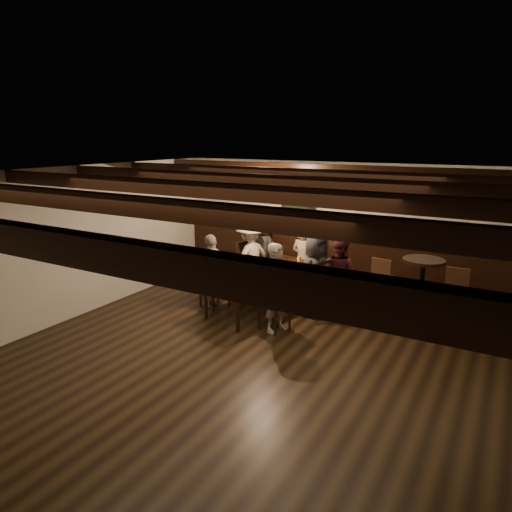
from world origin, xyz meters
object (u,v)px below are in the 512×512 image
Objects in this scene: person_right_far at (277,288)px; bar_stool_left at (383,300)px; dining_table at (262,272)px; chair_right_near at (313,298)px; chair_left_far at (214,290)px; person_bench_centre at (303,261)px; high_top_table at (422,283)px; person_left_near at (250,258)px; person_left_far at (212,271)px; person_bench_right at (339,274)px; person_right_near at (315,275)px; person_bench_left at (261,251)px; chair_right_far at (275,313)px; bar_stool_right at (454,311)px; chair_left_near at (251,278)px.

bar_stool_left is (1.31, 1.00, -0.27)m from person_right_far.
dining_table is 0.93m from chair_right_near.
chair_left_far is 0.69× the size of person_right_far.
high_top_table is at bearing -176.50° from person_bench_centre.
chair_left_far is 0.71× the size of person_bench_centre.
person_bench_centre is 0.96m from person_left_near.
person_left_far is (-0.84, -0.24, -0.03)m from dining_table.
chair_right_near reaches higher than dining_table.
person_left_near is at bearing -180.00° from person_left_far.
person_bench_right is 1.00× the size of person_left_far.
high_top_table is at bearing 31.62° from bar_stool_left.
person_bench_centre is 0.96× the size of person_right_near.
person_right_near is 1.26× the size of high_top_table.
person_bench_left is 1.03× the size of person_right_near.
chair_right_near is 1.07× the size of chair_right_far.
person_left_near reaches higher than person_right_far.
person_right_far is 1.23× the size of bar_stool_right.
person_left_far is 1.15× the size of bar_stool_left.
chair_right_far is 0.99m from person_right_near.
chair_right_far is at bearing 58.50° from person_left_near.
person_left_far is (-1.11, -1.25, -0.02)m from person_bench_centre.
bar_stool_left reaches higher than high_top_table.
bar_stool_right is at bearing 115.00° from person_left_far.
person_bench_right is 1.84m from bar_stool_right.
person_right_far is (0.03, -0.01, 0.41)m from chair_right_far.
person_bench_centre is (0.91, -0.09, -0.04)m from person_bench_left.
person_bench_centre is 1.04× the size of person_left_far.
bar_stool_left is (2.73, 0.62, 0.12)m from chair_left_far.
person_left_near reaches higher than person_right_near.
dining_table is at bearing 57.94° from chair_right_far.
person_right_far is at bearing 116.57° from person_bench_centre.
person_left_near is at bearing 179.01° from high_top_table.
person_left_far is 1.50m from person_right_far.
person_right_near is at bearing 90.00° from chair_left_near.
person_bench_right reaches higher than high_top_table.
chair_right_near reaches higher than chair_left_far.
person_bench_centre reaches higher than chair_right_far.
person_right_near is at bearing -178.12° from bar_stool_right.
person_bench_left is 1.11× the size of person_bench_right.
person_right_far is (-0.49, -1.26, 0.04)m from person_bench_right.
person_left_near reaches higher than dining_table.
person_left_far is at bearing -165.92° from high_top_table.
person_bench_right is at bearing 171.19° from bar_stool_left.
chair_left_far is at bearing -165.67° from high_top_table.
person_left_near is at bearing 108.43° from person_bench_left.
person_bench_right reaches higher than chair_left_far.
person_bench_right is at bearing 180.00° from person_bench_left.
chair_right_far is 0.69× the size of person_bench_right.
chair_right_far is 2.56m from bar_stool_right.
person_left_near is (-0.61, 0.63, 0.02)m from dining_table.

